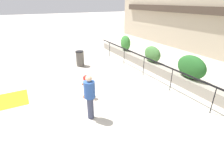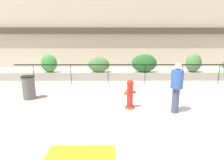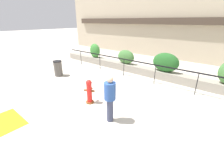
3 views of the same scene
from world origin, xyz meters
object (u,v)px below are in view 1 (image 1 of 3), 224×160
(hedge_bush_1, at_px, (152,54))
(fire_hydrant, at_px, (86,86))
(hedge_bush_2, at_px, (191,67))
(pedestrian, at_px, (90,95))
(trash_bin, at_px, (80,58))
(hedge_bush_0, at_px, (126,43))

(hedge_bush_1, distance_m, fire_hydrant, 5.14)
(hedge_bush_2, xyz_separation_m, pedestrian, (0.10, -5.32, -0.08))
(fire_hydrant, height_order, pedestrian, pedestrian)
(hedge_bush_1, relative_size, hedge_bush_2, 0.84)
(hedge_bush_1, bearing_deg, fire_hydrant, -73.38)
(hedge_bush_1, distance_m, trash_bin, 4.71)
(fire_hydrant, xyz_separation_m, pedestrian, (1.52, -0.42, 0.44))
(hedge_bush_2, height_order, trash_bin, hedge_bush_2)
(hedge_bush_2, height_order, pedestrian, pedestrian)
(hedge_bush_2, bearing_deg, pedestrian, -88.90)
(hedge_bush_1, relative_size, trash_bin, 1.33)
(fire_hydrant, distance_m, pedestrian, 1.64)
(hedge_bush_0, relative_size, hedge_bush_1, 0.85)
(hedge_bush_2, bearing_deg, fire_hydrant, -106.13)
(hedge_bush_1, xyz_separation_m, trash_bin, (-2.73, -3.80, -0.48))
(hedge_bush_2, relative_size, trash_bin, 1.57)
(trash_bin, bearing_deg, fire_hydrant, -14.77)
(hedge_bush_0, xyz_separation_m, hedge_bush_2, (6.03, 0.00, 0.00))
(hedge_bush_0, height_order, hedge_bush_2, hedge_bush_2)
(hedge_bush_1, height_order, pedestrian, pedestrian)
(pedestrian, bearing_deg, hedge_bush_0, 139.02)
(hedge_bush_2, bearing_deg, hedge_bush_1, 180.00)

